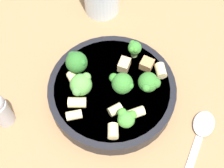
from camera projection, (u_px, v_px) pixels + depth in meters
ground_plane at (112, 95)px, 0.57m from camera, size 2.00×2.00×0.00m
pasta_bowl at (112, 90)px, 0.55m from camera, size 0.22×0.22×0.03m
broccoli_floret_0 at (149, 83)px, 0.52m from camera, size 0.04×0.04×0.04m
broccoli_floret_1 at (126, 118)px, 0.49m from camera, size 0.03×0.03×0.03m
broccoli_floret_2 at (122, 84)px, 0.52m from camera, size 0.04×0.04×0.04m
broccoli_floret_3 at (81, 85)px, 0.51m from camera, size 0.04×0.04×0.04m
broccoli_floret_4 at (77, 62)px, 0.53m from camera, size 0.04×0.04×0.05m
broccoli_floret_5 at (134, 48)px, 0.55m from camera, size 0.03×0.02×0.04m
rigatoni_0 at (74, 115)px, 0.50m from camera, size 0.03×0.03×0.01m
rigatoni_1 at (161, 71)px, 0.54m from camera, size 0.03×0.03×0.02m
rigatoni_2 at (74, 80)px, 0.54m from camera, size 0.03×0.03×0.02m
rigatoni_3 at (77, 102)px, 0.51m from camera, size 0.03×0.03×0.02m
rigatoni_4 at (136, 113)px, 0.50m from camera, size 0.03×0.03×0.02m
rigatoni_5 at (115, 110)px, 0.51m from camera, size 0.03×0.02×0.02m
rigatoni_6 at (113, 131)px, 0.49m from camera, size 0.03×0.03×0.02m
chicken_chunk_0 at (124, 65)px, 0.55m from camera, size 0.03×0.02×0.02m
chicken_chunk_1 at (147, 64)px, 0.55m from camera, size 0.02×0.02×0.02m
spoon at (200, 134)px, 0.52m from camera, size 0.16×0.05×0.01m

